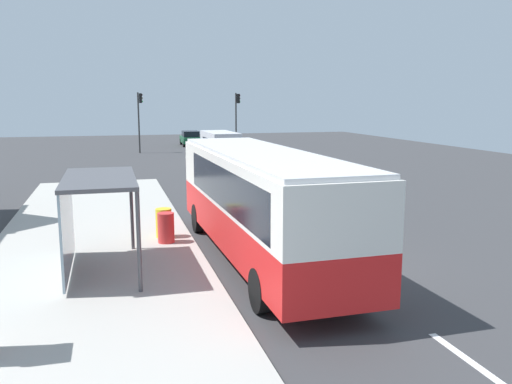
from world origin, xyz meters
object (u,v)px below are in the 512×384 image
object	(u,v)px
recycling_bin_yellow	(164,223)
traffic_light_near_side	(237,113)
bus_shelter	(88,200)
white_van	(220,145)
recycling_bin_red	(166,228)
sedan_near	(190,138)
bus	(260,198)
traffic_light_far_side	(140,113)

from	to	relation	value
recycling_bin_yellow	traffic_light_near_side	size ratio (longest dim) A/B	0.18
bus_shelter	white_van	bearing A→B (deg)	70.95
white_van	recycling_bin_red	world-z (taller)	white_van
sedan_near	traffic_light_near_side	xyz separation A→B (m)	(3.20, -7.35, 2.70)
traffic_light_near_side	sedan_near	bearing A→B (deg)	113.52
recycling_bin_yellow	bus	bearing A→B (deg)	-48.03
bus	traffic_light_far_side	size ratio (longest dim) A/B	2.08
recycling_bin_yellow	bus_shelter	bearing A→B (deg)	-125.67
sedan_near	bus_shelter	bearing A→B (deg)	-102.08
white_van	recycling_bin_red	distance (m)	23.47
recycling_bin_red	bus_shelter	xyz separation A→B (m)	(-2.21, -2.38, 1.44)
recycling_bin_red	traffic_light_near_side	distance (m)	32.57
white_van	traffic_light_far_side	bearing A→B (deg)	119.97
traffic_light_far_side	sedan_near	bearing A→B (deg)	50.48
bus	traffic_light_near_side	distance (m)	33.85
traffic_light_near_side	traffic_light_far_side	world-z (taller)	traffic_light_far_side
sedan_near	traffic_light_far_side	distance (m)	8.91
recycling_bin_yellow	bus_shelter	xyz separation A→B (m)	(-2.21, -3.08, 1.44)
white_van	recycling_bin_yellow	distance (m)	22.79
traffic_light_far_side	white_van	bearing A→B (deg)	-60.03
bus	traffic_light_far_side	world-z (taller)	traffic_light_far_side
sedan_near	recycling_bin_yellow	size ratio (longest dim) A/B	4.69
white_van	bus_shelter	world-z (taller)	bus_shelter
recycling_bin_red	traffic_light_near_side	size ratio (longest dim) A/B	0.18
recycling_bin_yellow	traffic_light_far_side	world-z (taller)	traffic_light_far_side
sedan_near	bus_shelter	xyz separation A→B (m)	(-8.71, -40.69, 1.31)
bus	traffic_light_near_side	xyz separation A→B (m)	(7.21, 33.03, 1.65)
sedan_near	traffic_light_far_side	xyz separation A→B (m)	(-5.40, -6.55, 2.72)
recycling_bin_yellow	traffic_light_far_side	xyz separation A→B (m)	(1.10, 31.06, 2.85)
bus	recycling_bin_red	bearing A→B (deg)	140.29
sedan_near	recycling_bin_yellow	distance (m)	38.17
bus	sedan_near	distance (m)	40.59
white_van	recycling_bin_red	xyz separation A→B (m)	(-6.40, -22.57, -0.69)
recycling_bin_red	bus_shelter	size ratio (longest dim) A/B	0.24
bus	bus_shelter	world-z (taller)	bus
white_van	traffic_light_near_side	distance (m)	9.27
recycling_bin_red	recycling_bin_yellow	size ratio (longest dim) A/B	1.00
sedan_near	traffic_light_near_side	distance (m)	8.46
white_van	bus	bearing A→B (deg)	-99.02
recycling_bin_red	sedan_near	bearing A→B (deg)	80.37
sedan_near	bus_shelter	size ratio (longest dim) A/B	1.11
recycling_bin_red	traffic_light_far_side	bearing A→B (deg)	88.02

